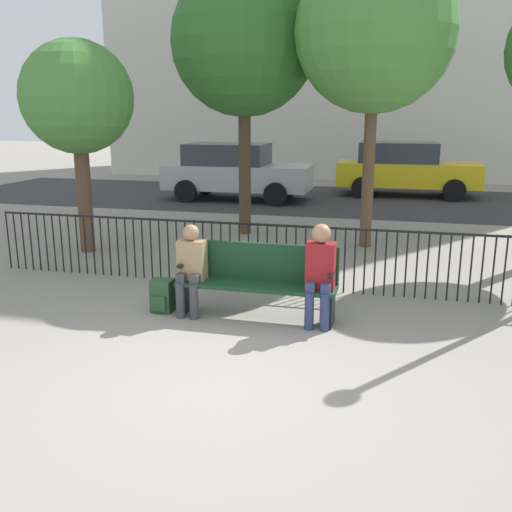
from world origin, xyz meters
name	(u,v)px	position (x,y,z in m)	size (l,w,h in m)	color
ground_plane	(208,385)	(0.00, 0.00, 0.00)	(80.00, 80.00, 0.00)	gray
park_bench	(258,278)	(0.00, 1.94, 0.50)	(1.98, 0.45, 0.92)	#14381E
seated_person_0	(191,265)	(-0.83, 1.81, 0.65)	(0.34, 0.39, 1.15)	#3D3D42
seated_person_1	(320,269)	(0.79, 1.81, 0.70)	(0.34, 0.39, 1.24)	navy
backpack	(162,296)	(-1.23, 1.81, 0.21)	(0.27, 0.28, 0.42)	#284C2D
fence_railing	(277,251)	(-0.02, 3.16, 0.56)	(9.01, 0.03, 0.95)	black
tree_0	(244,42)	(-1.48, 6.81, 3.83)	(2.91, 2.91, 5.30)	#4C3823
tree_1	(375,32)	(1.07, 6.19, 3.87)	(2.85, 2.85, 5.30)	brown
tree_3	(77,99)	(-3.89, 4.55, 2.72)	(1.96, 1.96, 3.74)	brown
street_surface	(340,200)	(0.00, 12.00, 0.00)	(24.00, 6.00, 0.01)	#333335
parked_car_0	(235,171)	(-3.02, 11.36, 0.84)	(4.20, 1.94, 1.62)	#B7B7BC
parked_car_1	(405,168)	(1.80, 13.38, 0.84)	(4.20, 1.94, 1.62)	yellow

